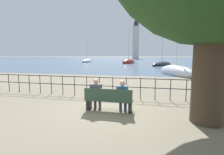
{
  "coord_description": "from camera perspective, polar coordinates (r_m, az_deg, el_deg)",
  "views": [
    {
      "loc": [
        1.63,
        -6.42,
        2.14
      ],
      "look_at": [
        0.0,
        0.5,
        1.25
      ],
      "focal_mm": 28.0,
      "sensor_mm": 36.0,
      "label": 1
    }
  ],
  "objects": [
    {
      "name": "sailboat_3",
      "position": [
        54.43,
        29.62,
        4.38
      ],
      "size": [
        4.09,
        7.15,
        8.86
      ],
      "rotation": [
        0.0,
        0.0,
        -0.28
      ],
      "color": "silver",
      "rests_on": "ground_plane"
    },
    {
      "name": "seated_person_right",
      "position": [
        6.7,
        3.41,
        -5.5
      ],
      "size": [
        0.42,
        0.35,
        1.22
      ],
      "color": "navy",
      "rests_on": "ground_plane"
    },
    {
      "name": "promenade_railing",
      "position": [
        8.85,
        2.46,
        -2.25
      ],
      "size": [
        14.85,
        0.04,
        1.05
      ],
      "color": "black",
      "rests_on": "ground_plane"
    },
    {
      "name": "harbor_lighthouse",
      "position": [
        110.5,
        7.8,
        11.83
      ],
      "size": [
        4.09,
        4.09,
        24.15
      ],
      "color": "beige",
      "rests_on": "ground_plane"
    },
    {
      "name": "sailboat_0",
      "position": [
        20.7,
        20.15,
        1.82
      ],
      "size": [
        4.2,
        6.8,
        11.35
      ],
      "rotation": [
        0.0,
        0.0,
        0.39
      ],
      "color": "silver",
      "rests_on": "ground_plane"
    },
    {
      "name": "sailboat_2",
      "position": [
        57.15,
        -8.11,
        5.3
      ],
      "size": [
        3.6,
        9.13,
        8.6
      ],
      "rotation": [
        0.0,
        0.0,
        0.14
      ],
      "color": "silver",
      "rests_on": "ground_plane"
    },
    {
      "name": "sailboat_1",
      "position": [
        48.91,
        5.44,
        5.09
      ],
      "size": [
        3.96,
        6.98,
        12.58
      ],
      "rotation": [
        0.0,
        0.0,
        -0.23
      ],
      "color": "maroon",
      "rests_on": "ground_plane"
    },
    {
      "name": "ground_plane",
      "position": [
        6.97,
        -0.96,
        -10.72
      ],
      "size": [
        1000.0,
        1000.0,
        0.0
      ],
      "primitive_type": "plane",
      "color": "#7A705B"
    },
    {
      "name": "harbor_water",
      "position": [
        168.26,
        12.79,
        6.27
      ],
      "size": [
        600.0,
        300.0,
        0.01
      ],
      "color": "#47607A",
      "rests_on": "ground_plane"
    },
    {
      "name": "park_bench",
      "position": [
        6.79,
        -1.1,
        -7.39
      ],
      "size": [
        1.86,
        0.45,
        0.9
      ],
      "color": "#334C38",
      "rests_on": "ground_plane"
    },
    {
      "name": "seated_person_left",
      "position": [
        6.94,
        -5.15,
        -4.97
      ],
      "size": [
        0.44,
        0.35,
        1.25
      ],
      "color": "#4C4C51",
      "rests_on": "ground_plane"
    },
    {
      "name": "sailboat_4",
      "position": [
        39.84,
        16.02,
        4.22
      ],
      "size": [
        5.62,
        9.09,
        9.76
      ],
      "rotation": [
        0.0,
        0.0,
        -0.42
      ],
      "color": "black",
      "rests_on": "ground_plane"
    }
  ]
}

